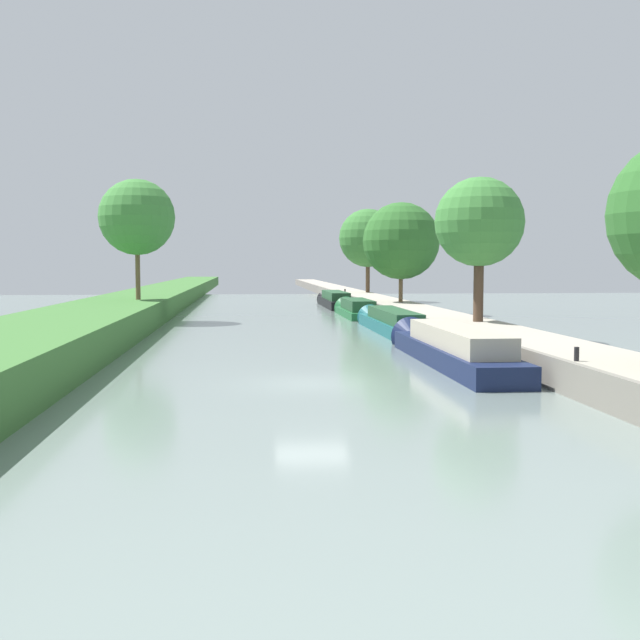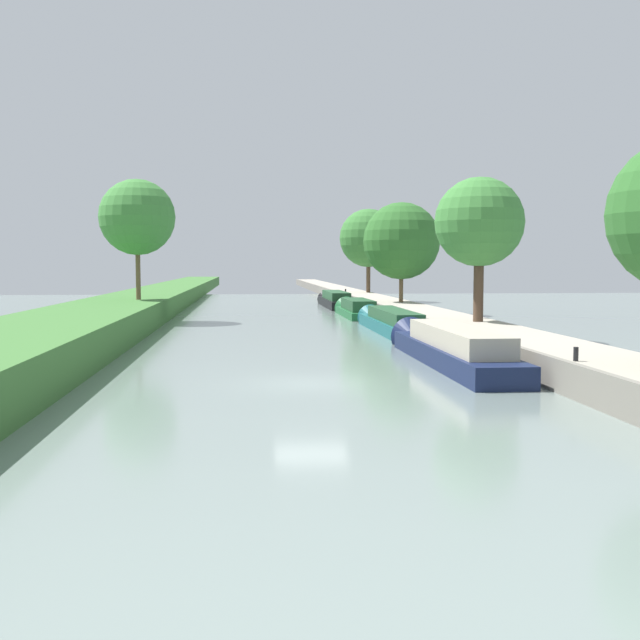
# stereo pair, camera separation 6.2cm
# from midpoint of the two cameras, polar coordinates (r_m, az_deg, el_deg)

# --- Properties ---
(ground_plane) EXTENTS (160.00, 160.00, 0.00)m
(ground_plane) POSITION_cam_midpoint_polar(r_m,az_deg,el_deg) (26.57, -0.67, -4.73)
(ground_plane) COLOR slate
(right_towpath) EXTENTS (3.53, 260.00, 1.04)m
(right_towpath) POSITION_cam_midpoint_polar(r_m,az_deg,el_deg) (28.92, 18.72, -3.18)
(right_towpath) COLOR #A89E8E
(right_towpath) RESTS_ON ground_plane
(stone_quay) EXTENTS (0.25, 260.00, 1.09)m
(stone_quay) POSITION_cam_midpoint_polar(r_m,az_deg,el_deg) (28.20, 15.21, -3.24)
(stone_quay) COLOR gray
(stone_quay) RESTS_ON ground_plane
(narrowboat_navy) EXTENTS (2.16, 14.91, 2.22)m
(narrowboat_navy) POSITION_cam_midpoint_polar(r_m,az_deg,el_deg) (32.65, 9.37, -1.97)
(narrowboat_navy) COLOR #141E42
(narrowboat_navy) RESTS_ON ground_plane
(narrowboat_teal) EXTENTS (1.92, 15.15, 1.97)m
(narrowboat_teal) POSITION_cam_midpoint_polar(r_m,az_deg,el_deg) (47.14, 5.13, -0.15)
(narrowboat_teal) COLOR #195B60
(narrowboat_teal) RESTS_ON ground_plane
(narrowboat_green) EXTENTS (2.18, 11.55, 2.14)m
(narrowboat_green) POSITION_cam_midpoint_polar(r_m,az_deg,el_deg) (61.41, 2.56, 0.81)
(narrowboat_green) COLOR #1E6033
(narrowboat_green) RESTS_ON ground_plane
(narrowboat_black) EXTENTS (2.10, 14.65, 2.13)m
(narrowboat_black) POSITION_cam_midpoint_polar(r_m,az_deg,el_deg) (75.00, 1.00, 1.48)
(narrowboat_black) COLOR black
(narrowboat_black) RESTS_ON ground_plane
(tree_rightbank_midnear) EXTENTS (4.73, 4.73, 7.66)m
(tree_rightbank_midnear) POSITION_cam_midpoint_polar(r_m,az_deg,el_deg) (42.00, 11.64, 7.06)
(tree_rightbank_midnear) COLOR #4C3828
(tree_rightbank_midnear) RESTS_ON right_towpath
(tree_rightbank_midfar) EXTENTS (6.19, 6.19, 8.03)m
(tree_rightbank_midfar) POSITION_cam_midpoint_polar(r_m,az_deg,el_deg) (62.69, 5.98, 5.82)
(tree_rightbank_midfar) COLOR brown
(tree_rightbank_midfar) RESTS_ON right_towpath
(tree_rightbank_far) EXTENTS (6.32, 6.32, 9.06)m
(tree_rightbank_far) POSITION_cam_midpoint_polar(r_m,az_deg,el_deg) (84.43, 3.54, 6.05)
(tree_rightbank_far) COLOR brown
(tree_rightbank_far) RESTS_ON right_towpath
(tree_leftbank_downstream) EXTENTS (5.29, 5.29, 8.41)m
(tree_leftbank_downstream) POSITION_cam_midpoint_polar(r_m,az_deg,el_deg) (55.78, -13.40, 7.39)
(tree_leftbank_downstream) COLOR brown
(tree_leftbank_downstream) RESTS_ON left_grassy_bank
(person_walking) EXTENTS (0.34, 0.34, 1.66)m
(person_walking) POSITION_cam_midpoint_polar(r_m,az_deg,el_deg) (44.41, 11.56, 1.24)
(person_walking) COLOR #282D42
(person_walking) RESTS_ON right_towpath
(mooring_bollard_near) EXTENTS (0.16, 0.16, 0.45)m
(mooring_bollard_near) POSITION_cam_midpoint_polar(r_m,az_deg,el_deg) (25.69, 18.35, -2.40)
(mooring_bollard_near) COLOR black
(mooring_bollard_near) RESTS_ON right_towpath
(mooring_bollard_far) EXTENTS (0.16, 0.16, 0.45)m
(mooring_bollard_far) POSITION_cam_midpoint_polar(r_m,az_deg,el_deg) (81.79, 1.84, 2.15)
(mooring_bollard_far) COLOR black
(mooring_bollard_far) RESTS_ON right_towpath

